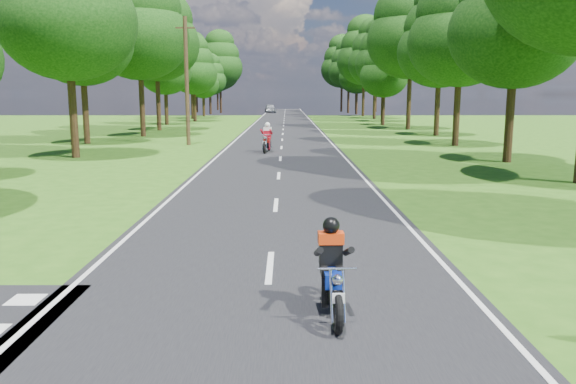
{
  "coord_description": "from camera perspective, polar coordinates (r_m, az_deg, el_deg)",
  "views": [
    {
      "loc": [
        0.32,
        -8.12,
        3.21
      ],
      "look_at": [
        0.35,
        4.0,
        1.1
      ],
      "focal_mm": 35.0,
      "sensor_mm": 36.0,
      "label": 1
    }
  ],
  "objects": [
    {
      "name": "ground",
      "position": [
        8.74,
        -2.25,
        -11.69
      ],
      "size": [
        160.0,
        160.0,
        0.0
      ],
      "primitive_type": "plane",
      "color": "#2B5914",
      "rests_on": "ground"
    },
    {
      "name": "main_road",
      "position": [
        58.21,
        -0.46,
        6.73
      ],
      "size": [
        7.0,
        140.0,
        0.02
      ],
      "primitive_type": "cube",
      "color": "black",
      "rests_on": "ground"
    },
    {
      "name": "road_markings",
      "position": [
        56.34,
        -0.61,
        6.64
      ],
      "size": [
        7.4,
        140.0,
        0.01
      ],
      "color": "silver",
      "rests_on": "main_road"
    },
    {
      "name": "treeline",
      "position": [
        68.38,
        0.81,
        14.11
      ],
      "size": [
        40.0,
        115.35,
        14.78
      ],
      "color": "black",
      "rests_on": "ground"
    },
    {
      "name": "telegraph_pole",
      "position": [
        36.68,
        -10.25,
        11.07
      ],
      "size": [
        1.2,
        0.26,
        8.0
      ],
      "color": "#382616",
      "rests_on": "ground"
    },
    {
      "name": "rider_near_blue",
      "position": [
        8.28,
        4.5,
        -7.6
      ],
      "size": [
        0.62,
        1.72,
        1.42
      ],
      "primitive_type": null,
      "rotation": [
        0.0,
        0.0,
        0.03
      ],
      "color": "#0E289B",
      "rests_on": "main_road"
    },
    {
      "name": "rider_far_red",
      "position": [
        31.52,
        -2.16,
        5.58
      ],
      "size": [
        0.9,
        2.06,
        1.66
      ],
      "primitive_type": null,
      "rotation": [
        0.0,
        0.0,
        -0.12
      ],
      "color": "maroon",
      "rests_on": "main_road"
    },
    {
      "name": "distant_car",
      "position": [
        100.94,
        -1.82,
        8.5
      ],
      "size": [
        2.27,
        4.64,
        1.53
      ],
      "primitive_type": "imported",
      "rotation": [
        0.0,
        0.0,
        0.11
      ],
      "color": "#A5A7AC",
      "rests_on": "main_road"
    }
  ]
}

